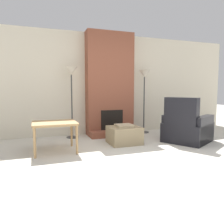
{
  "coord_description": "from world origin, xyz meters",
  "views": [
    {
      "loc": [
        -1.83,
        -2.91,
        1.14
      ],
      "look_at": [
        0.0,
        2.26,
        0.59
      ],
      "focal_mm": 35.0,
      "sensor_mm": 36.0,
      "label": 1
    }
  ],
  "objects_px": {
    "floor_lamp_right": "(144,80)",
    "floor_lamp_left": "(71,79)",
    "armchair": "(186,129)",
    "ottoman": "(124,135)",
    "side_table": "(55,125)"
  },
  "relations": [
    {
      "from": "floor_lamp_right",
      "to": "floor_lamp_left",
      "type": "bearing_deg",
      "value": 180.0
    },
    {
      "from": "armchair",
      "to": "floor_lamp_right",
      "type": "distance_m",
      "value": 1.74
    },
    {
      "from": "floor_lamp_left",
      "to": "floor_lamp_right",
      "type": "bearing_deg",
      "value": -0.0
    },
    {
      "from": "ottoman",
      "to": "floor_lamp_right",
      "type": "relative_size",
      "value": 0.39
    },
    {
      "from": "ottoman",
      "to": "floor_lamp_left",
      "type": "height_order",
      "value": "floor_lamp_left"
    },
    {
      "from": "armchair",
      "to": "floor_lamp_left",
      "type": "height_order",
      "value": "floor_lamp_left"
    },
    {
      "from": "ottoman",
      "to": "floor_lamp_right",
      "type": "bearing_deg",
      "value": 44.74
    },
    {
      "from": "ottoman",
      "to": "armchair",
      "type": "distance_m",
      "value": 1.39
    },
    {
      "from": "floor_lamp_right",
      "to": "ottoman",
      "type": "bearing_deg",
      "value": -135.26
    },
    {
      "from": "ottoman",
      "to": "armchair",
      "type": "bearing_deg",
      "value": -13.24
    },
    {
      "from": "ottoman",
      "to": "floor_lamp_right",
      "type": "distance_m",
      "value": 1.83
    },
    {
      "from": "ottoman",
      "to": "floor_lamp_left",
      "type": "relative_size",
      "value": 0.39
    },
    {
      "from": "side_table",
      "to": "floor_lamp_right",
      "type": "bearing_deg",
      "value": 24.66
    },
    {
      "from": "floor_lamp_left",
      "to": "ottoman",
      "type": "bearing_deg",
      "value": -45.59
    },
    {
      "from": "side_table",
      "to": "floor_lamp_left",
      "type": "relative_size",
      "value": 0.47
    }
  ]
}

